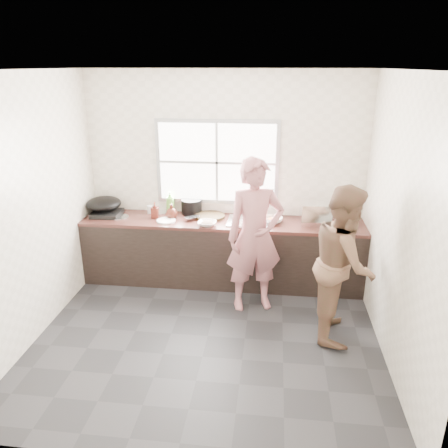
# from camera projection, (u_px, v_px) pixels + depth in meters

# --- Properties ---
(floor) EXTENTS (3.60, 3.20, 0.01)m
(floor) POSITION_uv_depth(u_px,v_px,m) (208.00, 336.00, 4.68)
(floor) COLOR #252527
(floor) RESTS_ON ground
(ceiling) EXTENTS (3.60, 3.20, 0.01)m
(ceiling) POSITION_uv_depth(u_px,v_px,m) (204.00, 69.00, 3.75)
(ceiling) COLOR silver
(ceiling) RESTS_ON wall_back
(wall_back) EXTENTS (3.60, 0.01, 2.70)m
(wall_back) POSITION_uv_depth(u_px,v_px,m) (225.00, 177.00, 5.71)
(wall_back) COLOR silver
(wall_back) RESTS_ON ground
(wall_left) EXTENTS (0.01, 3.20, 2.70)m
(wall_left) POSITION_uv_depth(u_px,v_px,m) (30.00, 211.00, 4.42)
(wall_left) COLOR beige
(wall_left) RESTS_ON ground
(wall_right) EXTENTS (0.01, 3.20, 2.70)m
(wall_right) POSITION_uv_depth(u_px,v_px,m) (399.00, 225.00, 4.02)
(wall_right) COLOR silver
(wall_right) RESTS_ON ground
(wall_front) EXTENTS (3.60, 0.01, 2.70)m
(wall_front) POSITION_uv_depth(u_px,v_px,m) (166.00, 302.00, 2.72)
(wall_front) COLOR silver
(wall_front) RESTS_ON ground
(cabinet) EXTENTS (3.60, 0.62, 0.82)m
(cabinet) POSITION_uv_depth(u_px,v_px,m) (222.00, 253.00, 5.74)
(cabinet) COLOR black
(cabinet) RESTS_ON floor
(countertop) EXTENTS (3.60, 0.64, 0.04)m
(countertop) POSITION_uv_depth(u_px,v_px,m) (222.00, 222.00, 5.60)
(countertop) COLOR #3C1E18
(countertop) RESTS_ON cabinet
(sink) EXTENTS (0.55, 0.45, 0.02)m
(sink) POSITION_uv_depth(u_px,v_px,m) (249.00, 221.00, 5.55)
(sink) COLOR silver
(sink) RESTS_ON countertop
(faucet) EXTENTS (0.02, 0.02, 0.30)m
(faucet) POSITION_uv_depth(u_px,v_px,m) (251.00, 206.00, 5.69)
(faucet) COLOR silver
(faucet) RESTS_ON countertop
(window_frame) EXTENTS (1.60, 0.05, 1.10)m
(window_frame) POSITION_uv_depth(u_px,v_px,m) (217.00, 162.00, 5.64)
(window_frame) COLOR #9EA0A5
(window_frame) RESTS_ON wall_back
(window_glazing) EXTENTS (1.50, 0.01, 1.00)m
(window_glazing) POSITION_uv_depth(u_px,v_px,m) (217.00, 163.00, 5.62)
(window_glazing) COLOR white
(window_glazing) RESTS_ON window_frame
(woman) EXTENTS (0.71, 0.57, 1.69)m
(woman) POSITION_uv_depth(u_px,v_px,m) (255.00, 241.00, 4.99)
(woman) COLOR #B66D72
(woman) RESTS_ON floor
(person_side) EXTENTS (0.69, 0.85, 1.65)m
(person_side) POSITION_uv_depth(u_px,v_px,m) (344.00, 263.00, 4.48)
(person_side) COLOR brown
(person_side) RESTS_ON floor
(cutting_board) EXTENTS (0.45, 0.45, 0.04)m
(cutting_board) POSITION_uv_depth(u_px,v_px,m) (210.00, 216.00, 5.69)
(cutting_board) COLOR black
(cutting_board) RESTS_ON countertop
(cleaver) EXTENTS (0.21, 0.20, 0.01)m
(cleaver) POSITION_uv_depth(u_px,v_px,m) (192.00, 217.00, 5.59)
(cleaver) COLOR #A4A5AB
(cleaver) RESTS_ON cutting_board
(bowl_mince) EXTENTS (0.24, 0.24, 0.06)m
(bowl_mince) POSITION_uv_depth(u_px,v_px,m) (207.00, 224.00, 5.40)
(bowl_mince) COLOR silver
(bowl_mince) RESTS_ON countertop
(bowl_crabs) EXTENTS (0.26, 0.26, 0.06)m
(bowl_crabs) POSITION_uv_depth(u_px,v_px,m) (273.00, 220.00, 5.50)
(bowl_crabs) COLOR silver
(bowl_crabs) RESTS_ON countertop
(bowl_held) EXTENTS (0.23, 0.23, 0.06)m
(bowl_held) POSITION_uv_depth(u_px,v_px,m) (241.00, 225.00, 5.35)
(bowl_held) COLOR white
(bowl_held) RESTS_ON countertop
(black_pot) EXTENTS (0.35, 0.35, 0.19)m
(black_pot) POSITION_uv_depth(u_px,v_px,m) (191.00, 207.00, 5.82)
(black_pot) COLOR black
(black_pot) RESTS_ON countertop
(plate_food) EXTENTS (0.30, 0.30, 0.02)m
(plate_food) POSITION_uv_depth(u_px,v_px,m) (166.00, 221.00, 5.56)
(plate_food) COLOR white
(plate_food) RESTS_ON countertop
(bottle_green) EXTENTS (0.15, 0.15, 0.30)m
(bottle_green) POSITION_uv_depth(u_px,v_px,m) (170.00, 202.00, 5.83)
(bottle_green) COLOR #559D33
(bottle_green) RESTS_ON countertop
(bottle_brown_tall) EXTENTS (0.09, 0.09, 0.19)m
(bottle_brown_tall) POSITION_uv_depth(u_px,v_px,m) (155.00, 211.00, 5.67)
(bottle_brown_tall) COLOR #4A1A12
(bottle_brown_tall) RESTS_ON countertop
(bottle_brown_short) EXTENTS (0.16, 0.16, 0.18)m
(bottle_brown_short) POSITION_uv_depth(u_px,v_px,m) (172.00, 212.00, 5.65)
(bottle_brown_short) COLOR #401910
(bottle_brown_short) RESTS_ON countertop
(glass_jar) EXTENTS (0.10, 0.10, 0.11)m
(glass_jar) POSITION_uv_depth(u_px,v_px,m) (150.00, 209.00, 5.85)
(glass_jar) COLOR silver
(glass_jar) RESTS_ON countertop
(burner) EXTENTS (0.37, 0.37, 0.05)m
(burner) POSITION_uv_depth(u_px,v_px,m) (107.00, 213.00, 5.77)
(burner) COLOR black
(burner) RESTS_ON countertop
(wok) EXTENTS (0.53, 0.53, 0.17)m
(wok) POSITION_uv_depth(u_px,v_px,m) (104.00, 204.00, 5.78)
(wok) COLOR black
(wok) RESTS_ON burner
(dish_rack) EXTENTS (0.39, 0.28, 0.28)m
(dish_rack) POSITION_uv_depth(u_px,v_px,m) (315.00, 214.00, 5.41)
(dish_rack) COLOR silver
(dish_rack) RESTS_ON countertop
(pot_lid_left) EXTENTS (0.30, 0.30, 0.01)m
(pot_lid_left) POSITION_uv_depth(u_px,v_px,m) (119.00, 217.00, 5.70)
(pot_lid_left) COLOR silver
(pot_lid_left) RESTS_ON countertop
(pot_lid_right) EXTENTS (0.29, 0.29, 0.01)m
(pot_lid_right) POSITION_uv_depth(u_px,v_px,m) (160.00, 212.00, 5.90)
(pot_lid_right) COLOR silver
(pot_lid_right) RESTS_ON countertop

